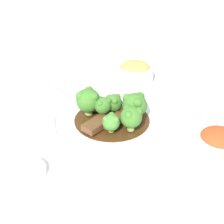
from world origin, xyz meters
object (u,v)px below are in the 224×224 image
(serving_spoon, at_px, (85,101))
(side_bowl_appetizer, at_px, (135,72))
(beef_strip_0, at_px, (107,105))
(broccoli_floret_4, at_px, (111,122))
(beef_strip_1, at_px, (130,110))
(side_bowl_kimchi, at_px, (219,144))
(main_plate, at_px, (112,121))
(broccoli_floret_5, at_px, (131,117))
(broccoli_floret_3, at_px, (135,105))
(broccoli_floret_0, at_px, (113,103))
(broccoli_floret_2, at_px, (103,105))
(broccoli_floret_1, at_px, (88,100))
(sauce_dish, at_px, (28,170))
(beef_strip_3, at_px, (115,121))
(beef_strip_2, at_px, (97,124))

(serving_spoon, relative_size, side_bowl_appetizer, 2.02)
(beef_strip_0, relative_size, broccoli_floret_4, 1.74)
(beef_strip_1, relative_size, side_bowl_kimchi, 0.76)
(main_plate, distance_m, broccoli_floret_5, 0.07)
(side_bowl_appetizer, bearing_deg, broccoli_floret_3, -18.00)
(broccoli_floret_0, relative_size, side_bowl_appetizer, 0.44)
(beef_strip_1, bearing_deg, broccoli_floret_2, -84.92)
(broccoli_floret_1, height_order, serving_spoon, broccoli_floret_1)
(broccoli_floret_5, height_order, sauce_dish, broccoli_floret_5)
(beef_strip_1, bearing_deg, side_bowl_appetizer, 158.99)
(beef_strip_0, xyz_separation_m, broccoli_floret_0, (0.03, 0.01, 0.02))
(main_plate, relative_size, side_bowl_kimchi, 2.88)
(beef_strip_0, bearing_deg, beef_strip_3, -0.90)
(broccoli_floret_0, distance_m, serving_spoon, 0.08)
(serving_spoon, bearing_deg, broccoli_floret_2, 22.82)
(broccoli_floret_2, distance_m, side_bowl_appetizer, 0.23)
(broccoli_floret_0, relative_size, broccoli_floret_2, 0.95)
(broccoli_floret_2, distance_m, broccoli_floret_3, 0.07)
(broccoli_floret_2, bearing_deg, broccoli_floret_1, -126.96)
(beef_strip_3, relative_size, sauce_dish, 0.96)
(broccoli_floret_3, distance_m, serving_spoon, 0.14)
(beef_strip_2, bearing_deg, broccoli_floret_0, 133.94)
(broccoli_floret_4, xyz_separation_m, broccoli_floret_5, (0.00, 0.04, 0.01))
(serving_spoon, height_order, side_bowl_appetizer, side_bowl_appetizer)
(main_plate, xyz_separation_m, broccoli_floret_0, (-0.02, 0.01, 0.04))
(broccoli_floret_4, bearing_deg, broccoli_floret_1, -157.80)
(broccoli_floret_3, bearing_deg, sauce_dish, -67.68)
(broccoli_floret_0, bearing_deg, serving_spoon, -136.59)
(beef_strip_2, bearing_deg, side_bowl_kimchi, 59.06)
(beef_strip_3, relative_size, broccoli_floret_5, 1.16)
(main_plate, relative_size, serving_spoon, 1.28)
(broccoli_floret_5, relative_size, side_bowl_appetizer, 0.52)
(beef_strip_2, distance_m, broccoli_floret_5, 0.08)
(beef_strip_0, height_order, broccoli_floret_0, broccoli_floret_0)
(broccoli_floret_1, xyz_separation_m, broccoli_floret_2, (0.02, 0.03, -0.01))
(beef_strip_1, height_order, broccoli_floret_3, broccoli_floret_3)
(side_bowl_kimchi, bearing_deg, broccoli_floret_2, -130.45)
(broccoli_floret_0, xyz_separation_m, broccoli_floret_1, (-0.01, -0.05, 0.01))
(beef_strip_2, relative_size, side_bowl_appetizer, 0.67)
(broccoli_floret_4, bearing_deg, sauce_dish, -69.39)
(main_plate, xyz_separation_m, broccoli_floret_5, (0.05, 0.03, 0.04))
(broccoli_floret_0, bearing_deg, beef_strip_0, -167.93)
(broccoli_floret_4, bearing_deg, broccoli_floret_5, 83.50)
(beef_strip_3, bearing_deg, broccoli_floret_0, 169.68)
(broccoli_floret_2, xyz_separation_m, broccoli_floret_3, (0.03, 0.06, 0.01))
(main_plate, height_order, beef_strip_0, beef_strip_0)
(broccoli_floret_5, distance_m, sauce_dish, 0.22)
(main_plate, relative_size, sauce_dish, 4.10)
(broccoli_floret_2, xyz_separation_m, broccoli_floret_5, (0.06, 0.04, 0.00))
(beef_strip_2, relative_size, broccoli_floret_5, 1.28)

